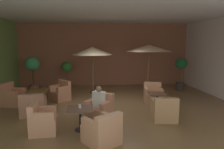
{
  "coord_description": "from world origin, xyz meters",
  "views": [
    {
      "loc": [
        -0.87,
        -7.76,
        2.44
      ],
      "look_at": [
        0.0,
        0.42,
        1.21
      ],
      "focal_mm": 32.03,
      "sensor_mm": 36.0,
      "label": 1
    }
  ],
  "objects": [
    {
      "name": "cafe_table_front_left",
      "position": [
        -1.19,
        -2.24,
        0.52
      ],
      "size": [
        0.75,
        0.75,
        0.65
      ],
      "color": "black",
      "rests_on": "ground_plane"
    },
    {
      "name": "ceiling_slab",
      "position": [
        0.0,
        0.0,
        3.7
      ],
      "size": [
        10.14,
        8.48,
        0.06
      ],
      "primitive_type": "cube",
      "color": "silver",
      "rests_on": "wall_back_brick"
    },
    {
      "name": "armchair_front_right_north",
      "position": [
        -4.05,
        0.51,
        0.33
      ],
      "size": [
        0.9,
        0.91,
        0.92
      ],
      "color": "tan",
      "rests_on": "ground_plane"
    },
    {
      "name": "armchair_front_left_north",
      "position": [
        -2.23,
        -2.3,
        0.33
      ],
      "size": [
        0.75,
        0.74,
        0.86
      ],
      "color": "tan",
      "rests_on": "ground_plane"
    },
    {
      "name": "potted_tree_mid_left",
      "position": [
        3.96,
        2.51,
        1.12
      ],
      "size": [
        0.61,
        0.61,
        1.74
      ],
      "color": "#383031",
      "rests_on": "ground_plane"
    },
    {
      "name": "armchair_mid_center_east",
      "position": [
        1.47,
        -1.73,
        0.31
      ],
      "size": [
        0.82,
        0.87,
        0.81
      ],
      "color": "tan",
      "rests_on": "ground_plane"
    },
    {
      "name": "armchair_front_right_south",
      "position": [
        -2.24,
        1.03,
        0.33
      ],
      "size": [
        1.02,
        1.02,
        0.86
      ],
      "color": "tan",
      "rests_on": "ground_plane"
    },
    {
      "name": "armchair_mid_center_north",
      "position": [
        1.75,
        0.29,
        0.31
      ],
      "size": [
        0.84,
        0.82,
        0.84
      ],
      "color": "tan",
      "rests_on": "ground_plane"
    },
    {
      "name": "patio_umbrella_tall_red",
      "position": [
        -0.78,
        2.16,
        2.13
      ],
      "size": [
        1.96,
        1.96,
        2.34
      ],
      "color": "#2D2D2D",
      "rests_on": "ground_plane"
    },
    {
      "name": "potted_tree_left_corner",
      "position": [
        -3.83,
        2.72,
        1.28
      ],
      "size": [
        0.71,
        0.71,
        1.84
      ],
      "color": "#A15F42",
      "rests_on": "ground_plane"
    },
    {
      "name": "potted_tree_mid_right",
      "position": [
        -2.17,
        3.27,
        1.04
      ],
      "size": [
        0.57,
        0.57,
        1.53
      ],
      "color": "silver",
      "rests_on": "ground_plane"
    },
    {
      "name": "patio_umbrella_center_beige",
      "position": [
        2.0,
        1.95,
        2.26
      ],
      "size": [
        2.27,
        2.27,
        2.45
      ],
      "color": "#2D2D2D",
      "rests_on": "ground_plane"
    },
    {
      "name": "wall_back_brick",
      "position": [
        0.0,
        4.2,
        1.84
      ],
      "size": [
        10.14,
        0.08,
        3.67
      ],
      "primitive_type": "cube",
      "color": "#925840",
      "rests_on": "ground_plane"
    },
    {
      "name": "cafe_table_mid_center",
      "position": [
        1.59,
        -0.72,
        0.48
      ],
      "size": [
        0.68,
        0.68,
        0.65
      ],
      "color": "black",
      "rests_on": "ground_plane"
    },
    {
      "name": "iced_drink_cup",
      "position": [
        -1.2,
        -2.18,
        0.7
      ],
      "size": [
        0.08,
        0.08,
        0.11
      ],
      "primitive_type": "cylinder",
      "color": "white",
      "rests_on": "cafe_table_front_left"
    },
    {
      "name": "cafe_table_front_right",
      "position": [
        -3.0,
        0.28,
        0.5
      ],
      "size": [
        0.78,
        0.78,
        0.65
      ],
      "color": "black",
      "rests_on": "ground_plane"
    },
    {
      "name": "ground_plane",
      "position": [
        0.0,
        0.0,
        -0.01
      ],
      "size": [
        10.14,
        8.48,
        0.02
      ],
      "primitive_type": "cube",
      "color": "brown"
    },
    {
      "name": "armchair_front_left_south",
      "position": [
        -0.6,
        -1.38,
        0.31
      ],
      "size": [
        1.03,
        1.03,
        0.83
      ],
      "color": "tan",
      "rests_on": "ground_plane"
    },
    {
      "name": "armchair_front_left_east",
      "position": [
        -0.62,
        -3.1,
        0.32
      ],
      "size": [
        1.05,
        1.06,
        0.83
      ],
      "color": "tan",
      "rests_on": "ground_plane"
    },
    {
      "name": "patron_blue_shirt",
      "position": [
        -0.63,
        -1.41,
        0.72
      ],
      "size": [
        0.44,
        0.4,
        0.69
      ],
      "color": "silver",
      "rests_on": "ground_plane"
    },
    {
      "name": "armchair_front_right_east",
      "position": [
        -2.89,
        -0.79,
        0.3
      ],
      "size": [
        0.89,
        0.86,
        0.82
      ],
      "color": "#B1775D",
      "rests_on": "ground_plane"
    }
  ]
}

